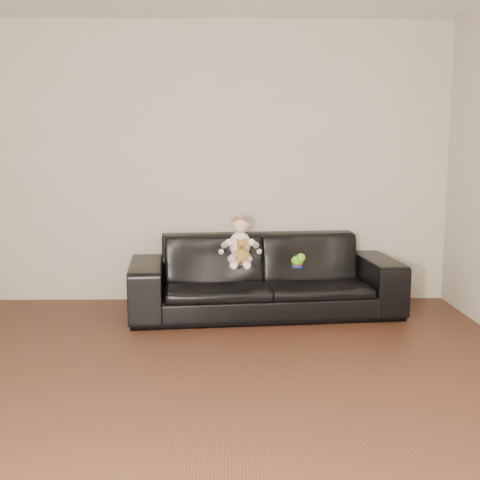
{
  "coord_description": "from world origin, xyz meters",
  "views": [
    {
      "loc": [
        0.45,
        -2.91,
        1.41
      ],
      "look_at": [
        0.53,
        2.14,
        0.67
      ],
      "focal_mm": 45.0,
      "sensor_mm": 36.0,
      "label": 1
    }
  ],
  "objects_px": {
    "baby": "(240,244)",
    "teddy_bear": "(241,251)",
    "toy_rattle": "(299,263)",
    "toy_green": "(297,261)",
    "toy_blue_disc": "(297,266)",
    "sofa": "(264,275)"
  },
  "relations": [
    {
      "from": "toy_rattle",
      "to": "toy_green",
      "type": "bearing_deg",
      "value": 102.82
    },
    {
      "from": "toy_blue_disc",
      "to": "toy_rattle",
      "type": "bearing_deg",
      "value": 63.27
    },
    {
      "from": "baby",
      "to": "toy_rattle",
      "type": "height_order",
      "value": "baby"
    },
    {
      "from": "teddy_bear",
      "to": "toy_green",
      "type": "bearing_deg",
      "value": 14.01
    },
    {
      "from": "toy_green",
      "to": "toy_blue_disc",
      "type": "relative_size",
      "value": 1.44
    },
    {
      "from": "baby",
      "to": "toy_blue_disc",
      "type": "distance_m",
      "value": 0.52
    },
    {
      "from": "sofa",
      "to": "baby",
      "type": "xyz_separation_m",
      "value": [
        -0.21,
        -0.12,
        0.29
      ]
    },
    {
      "from": "toy_green",
      "to": "toy_blue_disc",
      "type": "bearing_deg",
      "value": -96.78
    },
    {
      "from": "toy_green",
      "to": "toy_blue_disc",
      "type": "height_order",
      "value": "toy_green"
    },
    {
      "from": "toy_rattle",
      "to": "teddy_bear",
      "type": "bearing_deg",
      "value": -170.42
    },
    {
      "from": "toy_rattle",
      "to": "toy_blue_disc",
      "type": "distance_m",
      "value": 0.04
    },
    {
      "from": "teddy_bear",
      "to": "toy_green",
      "type": "xyz_separation_m",
      "value": [
        0.48,
        0.11,
        -0.1
      ]
    },
    {
      "from": "baby",
      "to": "toy_blue_disc",
      "type": "xyz_separation_m",
      "value": [
        0.48,
        -0.07,
        -0.18
      ]
    },
    {
      "from": "teddy_bear",
      "to": "toy_rattle",
      "type": "xyz_separation_m",
      "value": [
        0.48,
        0.08,
        -0.12
      ]
    },
    {
      "from": "toy_rattle",
      "to": "sofa",
      "type": "bearing_deg",
      "value": 148.67
    },
    {
      "from": "teddy_bear",
      "to": "toy_blue_disc",
      "type": "height_order",
      "value": "teddy_bear"
    },
    {
      "from": "sofa",
      "to": "toy_rattle",
      "type": "xyz_separation_m",
      "value": [
        0.28,
        -0.17,
        0.14
      ]
    },
    {
      "from": "toy_green",
      "to": "toy_rattle",
      "type": "relative_size",
      "value": 2.07
    },
    {
      "from": "baby",
      "to": "teddy_bear",
      "type": "distance_m",
      "value": 0.14
    },
    {
      "from": "teddy_bear",
      "to": "toy_blue_disc",
      "type": "relative_size",
      "value": 2.23
    },
    {
      "from": "baby",
      "to": "toy_blue_disc",
      "type": "bearing_deg",
      "value": -8.35
    },
    {
      "from": "toy_green",
      "to": "sofa",
      "type": "bearing_deg",
      "value": 152.51
    }
  ]
}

